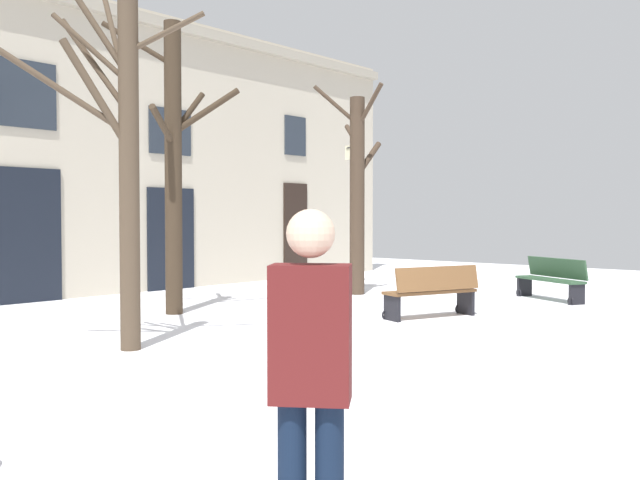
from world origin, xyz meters
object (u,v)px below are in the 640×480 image
at_px(tree_foreground, 357,190).
at_px(person_near_bench, 311,373).
at_px(streetlamp, 352,198).
at_px(bench_far_corner, 552,278).
at_px(tree_center, 124,153).
at_px(bench_facing_shops, 432,291).
at_px(tree_right_of_center, 174,159).

relative_size(tree_foreground, person_near_bench, 2.65).
bearing_deg(streetlamp, bench_far_corner, -86.24).
bearing_deg(tree_center, bench_facing_shops, -15.46).
height_order(tree_foreground, bench_far_corner, tree_foreground).
relative_size(tree_center, bench_far_corner, 2.73).
distance_m(streetlamp, bench_facing_shops, 6.15).
height_order(tree_center, bench_facing_shops, tree_center).
bearing_deg(bench_facing_shops, tree_foreground, -102.43).
relative_size(tree_foreground, tree_center, 0.97).
relative_size(tree_right_of_center, bench_far_corner, 2.94).
relative_size(bench_facing_shops, person_near_bench, 1.02).
height_order(tree_right_of_center, bench_facing_shops, tree_right_of_center).
height_order(tree_foreground, tree_center, tree_center).
height_order(tree_right_of_center, tree_center, tree_right_of_center).
distance_m(tree_foreground, streetlamp, 2.08).
relative_size(streetlamp, person_near_bench, 2.06).
bearing_deg(tree_right_of_center, tree_foreground, -5.25).
bearing_deg(tree_right_of_center, bench_far_corner, -32.52).
bearing_deg(tree_right_of_center, streetlamp, 9.00).
height_order(tree_right_of_center, bench_far_corner, tree_right_of_center).
distance_m(tree_foreground, tree_center, 7.39).
distance_m(tree_center, bench_facing_shops, 5.72).
bearing_deg(bench_facing_shops, tree_right_of_center, -35.38).
distance_m(tree_foreground, bench_far_corner, 4.59).
bearing_deg(bench_facing_shops, tree_center, 3.62).
bearing_deg(person_near_bench, tree_right_of_center, -67.83).
relative_size(tree_center, person_near_bench, 2.74).
bearing_deg(tree_foreground, person_near_bench, -142.09).
bearing_deg(bench_far_corner, streetlamp, -149.18).
relative_size(tree_right_of_center, tree_center, 1.08).
distance_m(tree_right_of_center, streetlamp, 6.31).
xyz_separation_m(streetlamp, bench_facing_shops, (-3.54, -4.71, -1.77)).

